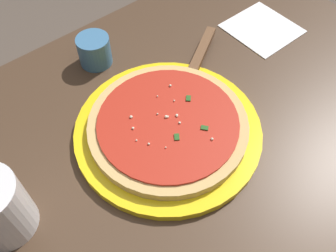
{
  "coord_description": "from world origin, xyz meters",
  "views": [
    {
      "loc": [
        -0.27,
        -0.26,
        1.26
      ],
      "look_at": [
        -0.04,
        0.02,
        0.77
      ],
      "focal_mm": 38.93,
      "sensor_mm": 36.0,
      "label": 1
    }
  ],
  "objects_px": {
    "pizza": "(168,124)",
    "pizza_server": "(196,64)",
    "cup_small_sauce": "(94,51)",
    "napkin_folded_right": "(262,29)",
    "serving_plate": "(168,130)"
  },
  "relations": [
    {
      "from": "serving_plate",
      "to": "cup_small_sauce",
      "type": "xyz_separation_m",
      "value": [
        0.0,
        0.22,
        0.02
      ]
    },
    {
      "from": "cup_small_sauce",
      "to": "pizza",
      "type": "bearing_deg",
      "value": -90.93
    },
    {
      "from": "cup_small_sauce",
      "to": "napkin_folded_right",
      "type": "height_order",
      "value": "cup_small_sauce"
    },
    {
      "from": "pizza",
      "to": "pizza_server",
      "type": "height_order",
      "value": "pizza"
    },
    {
      "from": "pizza_server",
      "to": "cup_small_sauce",
      "type": "xyz_separation_m",
      "value": [
        -0.13,
        0.15,
        0.01
      ]
    },
    {
      "from": "pizza",
      "to": "napkin_folded_right",
      "type": "xyz_separation_m",
      "value": [
        0.33,
        0.08,
        -0.02
      ]
    },
    {
      "from": "serving_plate",
      "to": "cup_small_sauce",
      "type": "relative_size",
      "value": 4.97
    },
    {
      "from": "napkin_folded_right",
      "to": "pizza",
      "type": "bearing_deg",
      "value": -166.45
    },
    {
      "from": "pizza",
      "to": "pizza_server",
      "type": "relative_size",
      "value": 1.25
    },
    {
      "from": "pizza",
      "to": "cup_small_sauce",
      "type": "bearing_deg",
      "value": 89.07
    },
    {
      "from": "serving_plate",
      "to": "pizza",
      "type": "relative_size",
      "value": 1.18
    },
    {
      "from": "pizza",
      "to": "serving_plate",
      "type": "bearing_deg",
      "value": 153.14
    },
    {
      "from": "pizza_server",
      "to": "napkin_folded_right",
      "type": "distance_m",
      "value": 0.2
    },
    {
      "from": "napkin_folded_right",
      "to": "cup_small_sauce",
      "type": "bearing_deg",
      "value": 156.3
    },
    {
      "from": "serving_plate",
      "to": "pizza",
      "type": "bearing_deg",
      "value": -26.86
    }
  ]
}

